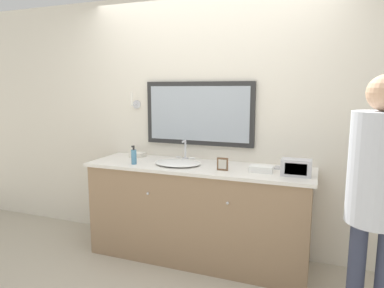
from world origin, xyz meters
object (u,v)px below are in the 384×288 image
(appliance_box, at_px, (296,168))
(person, at_px, (378,181))
(soap_bottle, at_px, (134,156))
(picture_frame, at_px, (223,164))
(sink_basin, at_px, (178,162))

(appliance_box, bearing_deg, person, -47.37)
(soap_bottle, distance_m, person, 2.05)
(appliance_box, height_order, picture_frame, appliance_box)
(appliance_box, distance_m, person, 0.77)
(picture_frame, relative_size, person, 0.07)
(sink_basin, xyz_separation_m, person, (1.59, -0.61, 0.13))
(picture_frame, xyz_separation_m, person, (1.13, -0.53, 0.09))
(sink_basin, bearing_deg, soap_bottle, -161.29)
(soap_bottle, distance_m, picture_frame, 0.86)
(sink_basin, relative_size, person, 0.26)
(sink_basin, bearing_deg, person, -21.07)
(appliance_box, distance_m, picture_frame, 0.62)
(soap_bottle, height_order, picture_frame, soap_bottle)
(sink_basin, distance_m, picture_frame, 0.47)
(soap_bottle, relative_size, person, 0.11)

